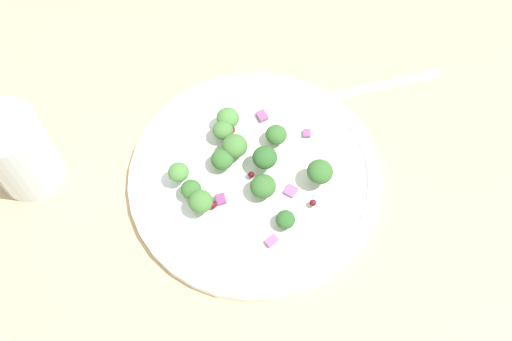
{
  "coord_description": "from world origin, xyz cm",
  "views": [
    {
      "loc": [
        -24.53,
        18.49,
        64.27
      ],
      "look_at": [
        -0.19,
        -2.63,
        2.7
      ],
      "focal_mm": 43.91,
      "sensor_mm": 36.0,
      "label": 1
    }
  ],
  "objects_px": {
    "broccoli_floret_0": "(201,202)",
    "broccoli_floret_2": "(235,146)",
    "broccoli_floret_1": "(320,172)",
    "fork": "(361,89)",
    "plate": "(256,178)",
    "water_glass": "(19,152)"
  },
  "relations": [
    {
      "from": "plate",
      "to": "broccoli_floret_2",
      "type": "height_order",
      "value": "broccoli_floret_2"
    },
    {
      "from": "plate",
      "to": "broccoli_floret_2",
      "type": "bearing_deg",
      "value": 0.01
    },
    {
      "from": "water_glass",
      "to": "broccoli_floret_1",
      "type": "bearing_deg",
      "value": -133.83
    },
    {
      "from": "plate",
      "to": "broccoli_floret_1",
      "type": "distance_m",
      "value": 0.08
    },
    {
      "from": "broccoli_floret_1",
      "to": "broccoli_floret_2",
      "type": "bearing_deg",
      "value": 28.94
    },
    {
      "from": "broccoli_floret_2",
      "to": "fork",
      "type": "bearing_deg",
      "value": -98.31
    },
    {
      "from": "fork",
      "to": "water_glass",
      "type": "xyz_separation_m",
      "value": [
        0.17,
        0.37,
        0.05
      ]
    },
    {
      "from": "broccoli_floret_0",
      "to": "broccoli_floret_2",
      "type": "distance_m",
      "value": 0.08
    },
    {
      "from": "fork",
      "to": "plate",
      "type": "bearing_deg",
      "value": 93.22
    },
    {
      "from": "plate",
      "to": "broccoli_floret_1",
      "type": "height_order",
      "value": "broccoli_floret_1"
    },
    {
      "from": "broccoli_floret_0",
      "to": "fork",
      "type": "bearing_deg",
      "value": -89.58
    },
    {
      "from": "broccoli_floret_0",
      "to": "broccoli_floret_2",
      "type": "relative_size",
      "value": 0.91
    },
    {
      "from": "broccoli_floret_0",
      "to": "broccoli_floret_1",
      "type": "xyz_separation_m",
      "value": [
        -0.06,
        -0.12,
        0.0
      ]
    },
    {
      "from": "broccoli_floret_1",
      "to": "plate",
      "type": "bearing_deg",
      "value": 43.54
    },
    {
      "from": "broccoli_floret_0",
      "to": "broccoli_floret_2",
      "type": "height_order",
      "value": "broccoli_floret_2"
    },
    {
      "from": "broccoli_floret_1",
      "to": "fork",
      "type": "xyz_separation_m",
      "value": [
        0.06,
        -0.13,
        -0.03
      ]
    },
    {
      "from": "plate",
      "to": "broccoli_floret_2",
      "type": "xyz_separation_m",
      "value": [
        0.04,
        0.0,
        0.02
      ]
    },
    {
      "from": "plate",
      "to": "water_glass",
      "type": "relative_size",
      "value": 2.75
    },
    {
      "from": "fork",
      "to": "water_glass",
      "type": "height_order",
      "value": "water_glass"
    },
    {
      "from": "broccoli_floret_2",
      "to": "broccoli_floret_1",
      "type": "bearing_deg",
      "value": -151.06
    },
    {
      "from": "broccoli_floret_0",
      "to": "fork",
      "type": "relative_size",
      "value": 0.15
    },
    {
      "from": "broccoli_floret_2",
      "to": "fork",
      "type": "relative_size",
      "value": 0.17
    }
  ]
}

